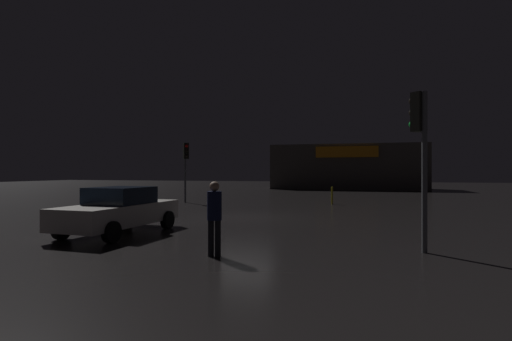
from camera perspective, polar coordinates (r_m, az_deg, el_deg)
name	(u,v)px	position (r m, az deg, el deg)	size (l,w,h in m)	color
ground_plane	(243,217)	(16.94, -1.85, -6.82)	(120.00, 120.00, 0.00)	black
store_building	(348,167)	(45.55, 13.15, 0.49)	(16.59, 6.54, 4.92)	#4C4742
traffic_signal_opposite	(420,135)	(10.46, 22.70, 4.77)	(0.42, 0.42, 3.92)	#595B60
traffic_signal_cross_left	(186,158)	(25.23, -10.15, 1.78)	(0.41, 0.43, 3.78)	#595B60
car_near	(120,210)	(13.28, -19.19, -5.46)	(2.16, 4.51, 1.47)	silver
pedestrian	(214,213)	(9.21, -6.06, -6.10)	(0.43, 0.43, 1.74)	black
bollard_kerb_a	(332,196)	(24.04, 10.97, -3.59)	(0.11, 0.11, 1.05)	gold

